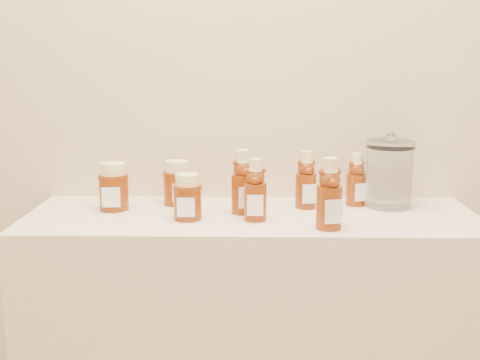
# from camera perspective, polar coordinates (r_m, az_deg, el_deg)

# --- Properties ---
(wall_back) EXTENTS (3.50, 0.02, 2.70)m
(wall_back) POSITION_cam_1_polar(r_m,az_deg,el_deg) (1.74, 1.18, 12.90)
(wall_back) COLOR tan
(wall_back) RESTS_ON ground
(bear_bottle_back_left) EXTENTS (0.08, 0.08, 0.19)m
(bear_bottle_back_left) POSITION_cam_1_polar(r_m,az_deg,el_deg) (1.60, 0.27, 0.24)
(bear_bottle_back_left) COLOR #5E2107
(bear_bottle_back_left) RESTS_ON display_table
(bear_bottle_back_mid) EXTENTS (0.08, 0.08, 0.18)m
(bear_bottle_back_mid) POSITION_cam_1_polar(r_m,az_deg,el_deg) (1.66, 6.28, 0.38)
(bear_bottle_back_mid) COLOR #5E2107
(bear_bottle_back_mid) RESTS_ON display_table
(bear_bottle_back_right) EXTENTS (0.07, 0.07, 0.17)m
(bear_bottle_back_right) POSITION_cam_1_polar(r_m,az_deg,el_deg) (1.71, 10.96, 0.37)
(bear_bottle_back_right) COLOR #5E2107
(bear_bottle_back_right) RESTS_ON display_table
(bear_bottle_front_left) EXTENTS (0.06, 0.06, 0.18)m
(bear_bottle_front_left) POSITION_cam_1_polar(r_m,az_deg,el_deg) (1.53, 1.47, -0.54)
(bear_bottle_front_left) COLOR #5E2107
(bear_bottle_front_left) RESTS_ON display_table
(bear_bottle_front_right) EXTENTS (0.08, 0.08, 0.20)m
(bear_bottle_front_right) POSITION_cam_1_polar(r_m,az_deg,el_deg) (1.47, 8.48, -0.85)
(bear_bottle_front_right) COLOR #5E2107
(bear_bottle_front_right) RESTS_ON display_table
(honey_jar_left) EXTENTS (0.08, 0.08, 0.13)m
(honey_jar_left) POSITION_cam_1_polar(r_m,az_deg,el_deg) (1.67, -11.89, -0.60)
(honey_jar_left) COLOR #5E2107
(honey_jar_left) RESTS_ON display_table
(honey_jar_back) EXTENTS (0.10, 0.10, 0.12)m
(honey_jar_back) POSITION_cam_1_polar(r_m,az_deg,el_deg) (1.70, -5.99, -0.25)
(honey_jar_back) COLOR #5E2107
(honey_jar_back) RESTS_ON display_table
(honey_jar_front) EXTENTS (0.08, 0.08, 0.12)m
(honey_jar_front) POSITION_cam_1_polar(r_m,az_deg,el_deg) (1.55, -4.99, -1.58)
(honey_jar_front) COLOR #5E2107
(honey_jar_front) RESTS_ON display_table
(glass_canister) EXTENTS (0.17, 0.17, 0.20)m
(glass_canister) POSITION_cam_1_polar(r_m,az_deg,el_deg) (1.71, 13.99, 0.85)
(glass_canister) COLOR white
(glass_canister) RESTS_ON display_table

